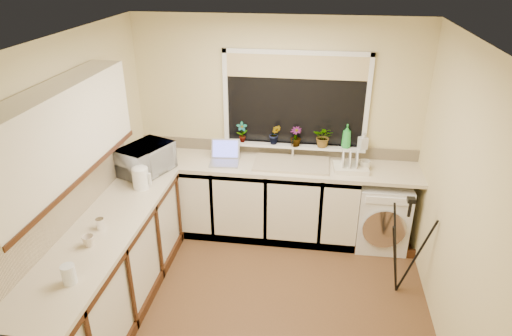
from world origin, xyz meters
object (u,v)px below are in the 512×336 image
at_px(dish_rack, 351,168).
at_px(plant_a, 242,132).
at_px(cup_back, 365,165).
at_px(plant_d, 324,137).
at_px(plant_b, 275,134).
at_px(kettle, 141,178).
at_px(steel_jar, 100,224).
at_px(microwave, 146,159).
at_px(cup_left, 88,241).
at_px(plant_c, 296,137).
at_px(glass_jug, 69,274).
at_px(soap_bottle_clear, 363,140).
at_px(washing_machine, 382,214).
at_px(soap_bottle_green, 347,136).
at_px(tripod, 403,247).
at_px(laptop, 225,156).

relative_size(dish_rack, plant_a, 1.53).
bearing_deg(cup_back, plant_d, 155.54).
relative_size(plant_b, plant_d, 0.95).
bearing_deg(kettle, steel_jar, -95.64).
bearing_deg(microwave, kettle, -145.87).
height_order(plant_a, cup_left, plant_a).
relative_size(plant_a, plant_c, 1.08).
bearing_deg(plant_c, glass_jug, -121.18).
distance_m(cup_back, cup_left, 2.87).
height_order(plant_a, soap_bottle_clear, plant_a).
relative_size(washing_machine, plant_c, 3.55).
bearing_deg(dish_rack, soap_bottle_green, 96.53).
bearing_deg(cup_left, tripod, 19.01).
xyz_separation_m(glass_jug, microwave, (-0.09, 1.78, 0.08)).
bearing_deg(plant_b, laptop, -157.06).
distance_m(steel_jar, plant_b, 2.16).
xyz_separation_m(kettle, cup_left, (-0.05, -1.00, -0.06)).
bearing_deg(soap_bottle_clear, soap_bottle_green, 177.17).
bearing_deg(plant_a, laptop, -124.34).
bearing_deg(washing_machine, plant_c, 165.71).
bearing_deg(plant_c, plant_b, 175.04).
bearing_deg(tripod, glass_jug, -143.83).
xyz_separation_m(washing_machine, plant_d, (-0.69, 0.26, 0.78)).
distance_m(glass_jug, plant_d, 2.97).
bearing_deg(tripod, plant_c, 145.13).
height_order(laptop, plant_c, plant_c).
relative_size(cup_back, cup_left, 1.32).
distance_m(dish_rack, plant_d, 0.47).
distance_m(soap_bottle_green, soap_bottle_clear, 0.19).
bearing_deg(microwave, dish_rack, -57.90).
height_order(dish_rack, glass_jug, glass_jug).
height_order(washing_machine, glass_jug, glass_jug).
bearing_deg(laptop, tripod, -29.15).
distance_m(tripod, cup_left, 2.80).
xyz_separation_m(glass_jug, soap_bottle_green, (2.00, 2.41, 0.21)).
distance_m(dish_rack, plant_c, 0.70).
bearing_deg(plant_a, kettle, -131.22).
height_order(washing_machine, soap_bottle_clear, soap_bottle_clear).
xyz_separation_m(plant_a, plant_b, (0.38, -0.01, -0.00)).
bearing_deg(microwave, soap_bottle_green, -50.58).
height_order(dish_rack, steel_jar, steel_jar).
relative_size(microwave, cup_left, 5.65).
xyz_separation_m(laptop, soap_bottle_green, (1.33, 0.24, 0.22)).
distance_m(steel_jar, soap_bottle_green, 2.72).
height_order(plant_b, plant_c, plant_b).
relative_size(soap_bottle_green, cup_back, 2.10).
bearing_deg(kettle, washing_machine, 15.94).
bearing_deg(soap_bottle_clear, plant_a, 179.93).
bearing_deg(plant_d, plant_c, -177.16).
distance_m(soap_bottle_green, cup_left, 2.87).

